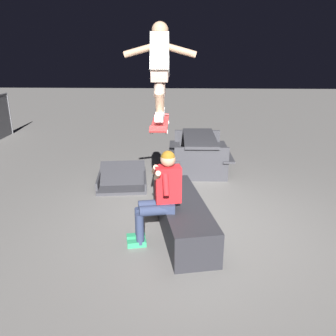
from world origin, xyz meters
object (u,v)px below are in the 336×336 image
(ledge_box_main, at_px, (182,216))
(skater_airborne, at_px, (160,66))
(skateboard, at_px, (160,123))
(kicker_ramp, at_px, (122,181))
(person_sitting_on_ledge, at_px, (160,193))
(picnic_table_back, at_px, (199,148))

(ledge_box_main, distance_m, skater_airborne, 2.17)
(skater_airborne, bearing_deg, skateboard, -179.34)
(ledge_box_main, bearing_deg, kicker_ramp, 33.54)
(ledge_box_main, bearing_deg, person_sitting_on_ledge, 136.08)
(person_sitting_on_ledge, distance_m, kicker_ramp, 2.40)
(person_sitting_on_ledge, xyz_separation_m, kicker_ramp, (2.12, 0.90, -0.67))
(kicker_ramp, bearing_deg, skater_airborne, -156.43)
(ledge_box_main, bearing_deg, skater_airborne, 131.27)
(skateboard, bearing_deg, person_sitting_on_ledge, 61.67)
(picnic_table_back, bearing_deg, person_sitting_on_ledge, 167.76)
(ledge_box_main, relative_size, picnic_table_back, 1.21)
(picnic_table_back, bearing_deg, skateboard, 167.88)
(ledge_box_main, relative_size, skater_airborne, 1.86)
(skateboard, distance_m, picnic_table_back, 3.43)
(person_sitting_on_ledge, height_order, picnic_table_back, person_sitting_on_ledge)
(picnic_table_back, bearing_deg, skater_airborne, 167.65)
(ledge_box_main, height_order, kicker_ramp, ledge_box_main)
(person_sitting_on_ledge, bearing_deg, skateboard, -118.33)
(person_sitting_on_ledge, xyz_separation_m, skater_airborne, (0.05, -0.01, 1.64))
(skater_airborne, distance_m, kicker_ramp, 3.23)
(skateboard, bearing_deg, picnic_table_back, -12.12)
(kicker_ramp, height_order, picnic_table_back, picnic_table_back)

